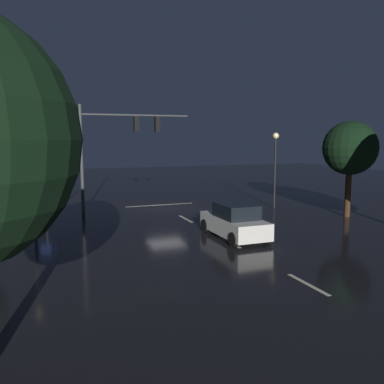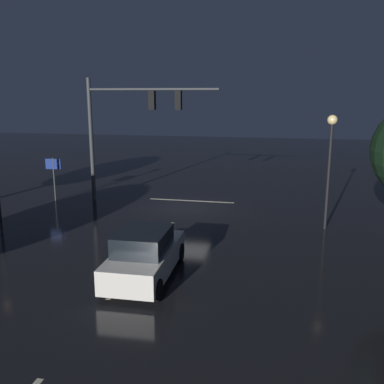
{
  "view_description": "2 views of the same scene",
  "coord_description": "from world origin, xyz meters",
  "px_view_note": "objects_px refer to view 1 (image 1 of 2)",
  "views": [
    {
      "loc": [
        8.32,
        27.06,
        4.85
      ],
      "look_at": [
        -0.59,
        3.5,
        1.55
      ],
      "focal_mm": 38.78,
      "sensor_mm": 36.0,
      "label": 1
    },
    {
      "loc": [
        -4.91,
        22.38,
        6.09
      ],
      "look_at": [
        -0.88,
        2.58,
        1.49
      ],
      "focal_mm": 40.4,
      "sensor_mm": 36.0,
      "label": 2
    }
  ],
  "objects_px": {
    "route_sign": "(45,187)",
    "tree_left_near": "(350,148)",
    "car_approaching": "(235,222)",
    "street_lamp_left_kerb": "(275,156)",
    "traffic_signal_assembly": "(116,138)",
    "street_lamp_right_kerb": "(32,167)"
  },
  "relations": [
    {
      "from": "traffic_signal_assembly",
      "to": "street_lamp_left_kerb",
      "type": "xyz_separation_m",
      "value": [
        -10.38,
        2.81,
        -1.23
      ]
    },
    {
      "from": "car_approaching",
      "to": "tree_left_near",
      "type": "height_order",
      "value": "tree_left_near"
    },
    {
      "from": "traffic_signal_assembly",
      "to": "tree_left_near",
      "type": "height_order",
      "value": "traffic_signal_assembly"
    },
    {
      "from": "car_approaching",
      "to": "route_sign",
      "type": "relative_size",
      "value": 1.75
    },
    {
      "from": "street_lamp_left_kerb",
      "to": "street_lamp_right_kerb",
      "type": "bearing_deg",
      "value": 6.43
    },
    {
      "from": "traffic_signal_assembly",
      "to": "car_approaching",
      "type": "relative_size",
      "value": 1.67
    },
    {
      "from": "street_lamp_left_kerb",
      "to": "tree_left_near",
      "type": "height_order",
      "value": "tree_left_near"
    },
    {
      "from": "traffic_signal_assembly",
      "to": "tree_left_near",
      "type": "bearing_deg",
      "value": 150.46
    },
    {
      "from": "route_sign",
      "to": "traffic_signal_assembly",
      "type": "bearing_deg",
      "value": -176.07
    },
    {
      "from": "traffic_signal_assembly",
      "to": "route_sign",
      "type": "height_order",
      "value": "traffic_signal_assembly"
    },
    {
      "from": "car_approaching",
      "to": "tree_left_near",
      "type": "xyz_separation_m",
      "value": [
        -8.94,
        -2.42,
        3.41
      ]
    },
    {
      "from": "car_approaching",
      "to": "tree_left_near",
      "type": "relative_size",
      "value": 0.75
    },
    {
      "from": "route_sign",
      "to": "tree_left_near",
      "type": "distance_m",
      "value": 18.87
    },
    {
      "from": "car_approaching",
      "to": "street_lamp_left_kerb",
      "type": "bearing_deg",
      "value": -133.41
    },
    {
      "from": "route_sign",
      "to": "street_lamp_left_kerb",
      "type": "bearing_deg",
      "value": 170.53
    },
    {
      "from": "traffic_signal_assembly",
      "to": "street_lamp_left_kerb",
      "type": "height_order",
      "value": "traffic_signal_assembly"
    },
    {
      "from": "street_lamp_left_kerb",
      "to": "route_sign",
      "type": "height_order",
      "value": "street_lamp_left_kerb"
    },
    {
      "from": "street_lamp_left_kerb",
      "to": "car_approaching",
      "type": "bearing_deg",
      "value": 46.59
    },
    {
      "from": "street_lamp_left_kerb",
      "to": "tree_left_near",
      "type": "relative_size",
      "value": 0.89
    },
    {
      "from": "car_approaching",
      "to": "street_lamp_right_kerb",
      "type": "height_order",
      "value": "street_lamp_right_kerb"
    },
    {
      "from": "tree_left_near",
      "to": "traffic_signal_assembly",
      "type": "bearing_deg",
      "value": -29.54
    },
    {
      "from": "street_lamp_left_kerb",
      "to": "street_lamp_right_kerb",
      "type": "xyz_separation_m",
      "value": [
        15.6,
        1.76,
        -0.26
      ]
    }
  ]
}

